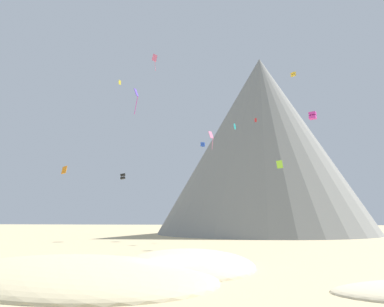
# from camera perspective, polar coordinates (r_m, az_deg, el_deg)

# --- Properties ---
(ground_plane) EXTENTS (400.00, 400.00, 0.00)m
(ground_plane) POSITION_cam_1_polar(r_m,az_deg,el_deg) (30.96, -4.26, -18.12)
(ground_plane) COLOR #C6B284
(dune_foreground_left) EXTENTS (14.72, 20.21, 2.90)m
(dune_foreground_left) POSITION_cam_1_polar(r_m,az_deg,el_deg) (36.51, -0.79, -16.86)
(dune_foreground_left) COLOR beige
(dune_foreground_left) RESTS_ON ground_plane
(dune_midground) EXTENTS (30.38, 27.96, 2.70)m
(dune_midground) POSITION_cam_1_polar(r_m,az_deg,el_deg) (32.07, -17.56, -17.42)
(dune_midground) COLOR beige
(dune_midground) RESTS_ON ground_plane
(bush_far_right) EXTENTS (1.70, 1.70, 0.67)m
(bush_far_right) POSITION_cam_1_polar(r_m,az_deg,el_deg) (35.30, -27.20, -15.52)
(bush_far_right) COLOR #668C4C
(bush_far_right) RESTS_ON ground_plane
(bush_low_patch) EXTENTS (2.72, 2.72, 0.62)m
(bush_low_patch) POSITION_cam_1_polar(r_m,az_deg,el_deg) (39.30, -9.16, -15.78)
(bush_low_patch) COLOR #386633
(bush_low_patch) RESTS_ON ground_plane
(bush_ridge_crest) EXTENTS (1.77, 1.77, 1.03)m
(bush_ridge_crest) POSITION_cam_1_polar(r_m,az_deg,el_deg) (28.71, -9.13, -17.66)
(bush_ridge_crest) COLOR #568442
(bush_ridge_crest) RESTS_ON ground_plane
(rock_massif) EXTENTS (79.88, 79.88, 51.89)m
(rock_massif) POSITION_cam_1_polar(r_m,az_deg,el_deg) (110.01, 10.95, 1.15)
(rock_massif) COLOR gray
(rock_massif) RESTS_ON ground_plane
(kite_blue_mid) EXTENTS (0.95, 0.90, 0.98)m
(kite_blue_mid) POSITION_cam_1_polar(r_m,az_deg,el_deg) (83.57, 1.65, 1.38)
(kite_blue_mid) COLOR blue
(kite_magenta_mid) EXTENTS (1.36, 1.34, 1.11)m
(kite_magenta_mid) POSITION_cam_1_polar(r_m,az_deg,el_deg) (60.95, 17.95, 5.53)
(kite_magenta_mid) COLOR #D1339E
(kite_cyan_low) EXTENTS (1.19, 1.18, 5.22)m
(kite_cyan_low) POSITION_cam_1_polar(r_m,az_deg,el_deg) (87.61, 19.06, -7.45)
(kite_cyan_low) COLOR #33BCDB
(kite_pink_mid) EXTENTS (0.77, 0.80, 2.84)m
(kite_pink_mid) POSITION_cam_1_polar(r_m,az_deg,el_deg) (55.85, 2.95, 2.65)
(kite_pink_mid) COLOR pink
(kite_yellow_high) EXTENTS (0.41, 0.68, 1.12)m
(kite_yellow_high) POSITION_cam_1_polar(r_m,az_deg,el_deg) (87.50, -10.98, 10.62)
(kite_yellow_high) COLOR yellow
(kite_red_mid) EXTENTS (0.46, 0.36, 0.96)m
(kite_red_mid) POSITION_cam_1_polar(r_m,az_deg,el_deg) (84.67, 9.70, 5.05)
(kite_red_mid) COLOR red
(kite_teal_mid) EXTENTS (0.72, 1.34, 1.32)m
(kite_teal_mid) POSITION_cam_1_polar(r_m,az_deg,el_deg) (76.38, 6.48, 4.12)
(kite_teal_mid) COLOR teal
(kite_rainbow_high) EXTENTS (1.07, 0.83, 3.81)m
(kite_rainbow_high) POSITION_cam_1_polar(r_m,az_deg,el_deg) (81.97, -5.72, 14.19)
(kite_rainbow_high) COLOR #E5668C
(kite_black_low) EXTENTS (1.24, 1.19, 1.28)m
(kite_black_low) POSITION_cam_1_polar(r_m,az_deg,el_deg) (79.19, -10.52, -3.47)
(kite_black_low) COLOR black
(kite_violet_low) EXTENTS (1.07, 1.12, 4.30)m
(kite_violet_low) POSITION_cam_1_polar(r_m,az_deg,el_deg) (89.54, 14.29, -4.27)
(kite_violet_low) COLOR purple
(kite_lime_low) EXTENTS (1.08, 0.61, 1.28)m
(kite_lime_low) POSITION_cam_1_polar(r_m,az_deg,el_deg) (60.37, 13.24, -1.63)
(kite_lime_low) COLOR #8CD133
(kite_indigo_mid) EXTENTS (0.51, 1.00, 3.86)m
(kite_indigo_mid) POSITION_cam_1_polar(r_m,az_deg,el_deg) (54.45, -8.53, 8.82)
(kite_indigo_mid) COLOR #5138B2
(kite_orange_low) EXTENTS (1.03, 0.90, 1.51)m
(kite_orange_low) POSITION_cam_1_polar(r_m,az_deg,el_deg) (68.48, -18.94, -2.39)
(kite_orange_low) COLOR orange
(kite_gold_high) EXTENTS (1.12, 1.10, 1.02)m
(kite_gold_high) POSITION_cam_1_polar(r_m,az_deg,el_deg) (76.77, 15.22, 11.60)
(kite_gold_high) COLOR gold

